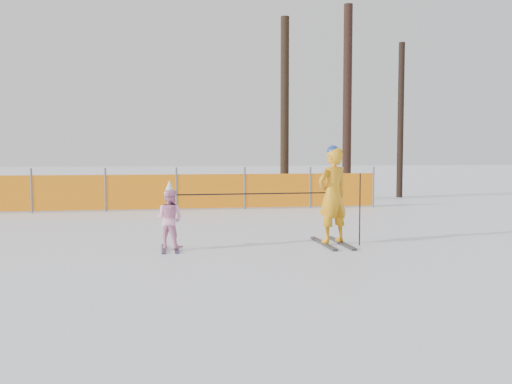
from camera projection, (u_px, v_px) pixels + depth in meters
ground at (261, 254)px, 9.45m from camera, size 120.00×120.00×0.00m
adult at (333, 195)px, 10.40m from camera, size 0.74×1.49×1.82m
child at (170, 218)px, 9.84m from camera, size 0.63×0.88×1.21m
ski_poles at (289, 199)px, 10.17m from camera, size 3.29×0.22×1.31m
safety_fence at (106, 192)px, 16.18m from camera, size 16.06×0.06×1.25m
tree_trunks at (336, 109)px, 20.00m from camera, size 4.88×1.23×6.78m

